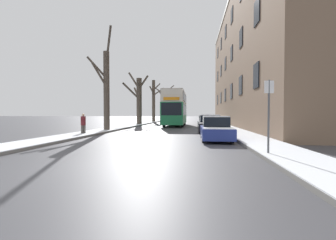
{
  "coord_description": "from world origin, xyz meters",
  "views": [
    {
      "loc": [
        2.38,
        -6.38,
        1.54
      ],
      "look_at": [
        -0.52,
        17.83,
        0.9
      ],
      "focal_mm": 24.0,
      "sensor_mm": 36.0,
      "label": 1
    }
  ],
  "objects_px": {
    "double_decker_bus": "(175,107)",
    "street_sign_post": "(269,113)",
    "bare_tree_left_2": "(154,100)",
    "bare_tree_left_0": "(106,88)",
    "bare_tree_left_1": "(139,99)",
    "parked_car_1": "(210,124)",
    "parked_car_0": "(216,129)",
    "bare_tree_left_3": "(163,103)",
    "pedestrian_left_sidewalk": "(83,123)",
    "parked_car_2": "(207,123)"
  },
  "relations": [
    {
      "from": "bare_tree_left_0",
      "to": "bare_tree_left_1",
      "type": "distance_m",
      "value": 12.03
    },
    {
      "from": "bare_tree_left_0",
      "to": "parked_car_1",
      "type": "height_order",
      "value": "bare_tree_left_0"
    },
    {
      "from": "bare_tree_left_1",
      "to": "parked_car_0",
      "type": "bearing_deg",
      "value": -62.52
    },
    {
      "from": "bare_tree_left_2",
      "to": "bare_tree_left_3",
      "type": "distance_m",
      "value": 12.79
    },
    {
      "from": "double_decker_bus",
      "to": "street_sign_post",
      "type": "distance_m",
      "value": 21.57
    },
    {
      "from": "bare_tree_left_2",
      "to": "parked_car_0",
      "type": "bearing_deg",
      "value": -72.46
    },
    {
      "from": "bare_tree_left_0",
      "to": "parked_car_0",
      "type": "xyz_separation_m",
      "value": [
        9.03,
        -5.57,
        -3.2
      ]
    },
    {
      "from": "bare_tree_left_0",
      "to": "parked_car_1",
      "type": "xyz_separation_m",
      "value": [
        9.03,
        -0.1,
        -3.17
      ]
    },
    {
      "from": "double_decker_bus",
      "to": "pedestrian_left_sidewalk",
      "type": "relative_size",
      "value": 6.33
    },
    {
      "from": "parked_car_1",
      "to": "street_sign_post",
      "type": "bearing_deg",
      "value": -82.7
    },
    {
      "from": "bare_tree_left_3",
      "to": "parked_car_1",
      "type": "relative_size",
      "value": 2.18
    },
    {
      "from": "double_decker_bus",
      "to": "parked_car_2",
      "type": "height_order",
      "value": "double_decker_bus"
    },
    {
      "from": "bare_tree_left_3",
      "to": "parked_car_1",
      "type": "xyz_separation_m",
      "value": [
        9.01,
        -35.62,
        -3.67
      ]
    },
    {
      "from": "double_decker_bus",
      "to": "bare_tree_left_0",
      "type": "bearing_deg",
      "value": -117.48
    },
    {
      "from": "bare_tree_left_2",
      "to": "pedestrian_left_sidewalk",
      "type": "bearing_deg",
      "value": -90.68
    },
    {
      "from": "parked_car_1",
      "to": "pedestrian_left_sidewalk",
      "type": "bearing_deg",
      "value": -158.79
    },
    {
      "from": "bare_tree_left_2",
      "to": "pedestrian_left_sidewalk",
      "type": "distance_m",
      "value": 26.63
    },
    {
      "from": "bare_tree_left_3",
      "to": "bare_tree_left_1",
      "type": "bearing_deg",
      "value": -90.36
    },
    {
      "from": "bare_tree_left_2",
      "to": "parked_car_2",
      "type": "bearing_deg",
      "value": -63.7
    },
    {
      "from": "double_decker_bus",
      "to": "street_sign_post",
      "type": "relative_size",
      "value": 3.67
    },
    {
      "from": "double_decker_bus",
      "to": "parked_car_1",
      "type": "bearing_deg",
      "value": -69.86
    },
    {
      "from": "bare_tree_left_1",
      "to": "parked_car_1",
      "type": "relative_size",
      "value": 1.93
    },
    {
      "from": "pedestrian_left_sidewalk",
      "to": "bare_tree_left_3",
      "type": "bearing_deg",
      "value": 62.24
    },
    {
      "from": "parked_car_2",
      "to": "pedestrian_left_sidewalk",
      "type": "relative_size",
      "value": 2.46
    },
    {
      "from": "bare_tree_left_2",
      "to": "pedestrian_left_sidewalk",
      "type": "relative_size",
      "value": 5.0
    },
    {
      "from": "street_sign_post",
      "to": "double_decker_bus",
      "type": "bearing_deg",
      "value": 103.76
    },
    {
      "from": "parked_car_1",
      "to": "street_sign_post",
      "type": "xyz_separation_m",
      "value": [
        1.37,
        -10.69,
        0.88
      ]
    },
    {
      "from": "parked_car_1",
      "to": "bare_tree_left_1",
      "type": "bearing_deg",
      "value": 127.03
    },
    {
      "from": "bare_tree_left_3",
      "to": "parked_car_1",
      "type": "distance_m",
      "value": 36.92
    },
    {
      "from": "bare_tree_left_2",
      "to": "street_sign_post",
      "type": "height_order",
      "value": "bare_tree_left_2"
    },
    {
      "from": "double_decker_bus",
      "to": "parked_car_1",
      "type": "xyz_separation_m",
      "value": [
        3.76,
        -10.24,
        -1.8
      ]
    },
    {
      "from": "bare_tree_left_0",
      "to": "street_sign_post",
      "type": "distance_m",
      "value": 15.16
    },
    {
      "from": "double_decker_bus",
      "to": "street_sign_post",
      "type": "bearing_deg",
      "value": -76.24
    },
    {
      "from": "bare_tree_left_1",
      "to": "double_decker_bus",
      "type": "relative_size",
      "value": 0.76
    },
    {
      "from": "bare_tree_left_0",
      "to": "parked_car_0",
      "type": "relative_size",
      "value": 2.05
    },
    {
      "from": "bare_tree_left_1",
      "to": "parked_car_2",
      "type": "height_order",
      "value": "bare_tree_left_1"
    },
    {
      "from": "pedestrian_left_sidewalk",
      "to": "street_sign_post",
      "type": "xyz_separation_m",
      "value": [
        10.63,
        -7.1,
        0.69
      ]
    },
    {
      "from": "bare_tree_left_3",
      "to": "street_sign_post",
      "type": "relative_size",
      "value": 3.13
    },
    {
      "from": "double_decker_bus",
      "to": "bare_tree_left_2",
      "type": "bearing_deg",
      "value": 112.4
    },
    {
      "from": "bare_tree_left_2",
      "to": "parked_car_1",
      "type": "distance_m",
      "value": 24.77
    },
    {
      "from": "bare_tree_left_1",
      "to": "double_decker_bus",
      "type": "bearing_deg",
      "value": -19.28
    },
    {
      "from": "bare_tree_left_1",
      "to": "bare_tree_left_3",
      "type": "height_order",
      "value": "bare_tree_left_3"
    },
    {
      "from": "bare_tree_left_2",
      "to": "bare_tree_left_0",
      "type": "bearing_deg",
      "value": -90.22
    },
    {
      "from": "bare_tree_left_3",
      "to": "double_decker_bus",
      "type": "distance_m",
      "value": 25.98
    },
    {
      "from": "pedestrian_left_sidewalk",
      "to": "street_sign_post",
      "type": "relative_size",
      "value": 0.58
    },
    {
      "from": "bare_tree_left_0",
      "to": "parked_car_1",
      "type": "relative_size",
      "value": 2.22
    },
    {
      "from": "bare_tree_left_1",
      "to": "bare_tree_left_3",
      "type": "relative_size",
      "value": 0.89
    },
    {
      "from": "bare_tree_left_3",
      "to": "parked_car_2",
      "type": "relative_size",
      "value": 2.19
    },
    {
      "from": "bare_tree_left_2",
      "to": "double_decker_bus",
      "type": "xyz_separation_m",
      "value": [
        5.19,
        -12.58,
        -1.73
      ]
    },
    {
      "from": "bare_tree_left_1",
      "to": "parked_car_2",
      "type": "relative_size",
      "value": 1.94
    }
  ]
}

